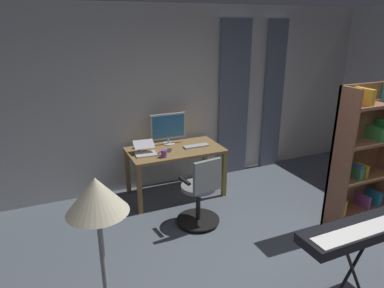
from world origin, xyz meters
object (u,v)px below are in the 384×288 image
Objects in this scene: computer_monitor at (168,127)px; bookshelf at (362,156)px; piano_keyboard at (359,232)px; cell_phone_by_monitor at (137,149)px; floor_lamp at (99,223)px; desk at (175,155)px; laptop at (145,151)px; cell_phone_face_up at (169,150)px; computer_keyboard at (196,146)px; office_chair at (201,194)px; mug_coffee at (164,154)px.

bookshelf is (-1.82, 1.92, -0.07)m from computer_monitor.
bookshelf is 1.48m from piano_keyboard.
floor_lamp reaches higher than cell_phone_by_monitor.
desk is 0.48m from laptop.
computer_monitor is at bearing 155.02° from cell_phone_by_monitor.
piano_keyboard is at bearing 140.61° from cell_phone_face_up.
computer_keyboard is 0.87m from cell_phone_by_monitor.
computer_keyboard is (-0.32, 0.04, 0.10)m from desk.
cell_phone_by_monitor is (0.05, -0.24, -0.05)m from laptop.
desk is at bearing 81.47° from office_chair.
floor_lamp is (1.22, 2.51, 0.66)m from mug_coffee.
mug_coffee is at bearing -68.22° from piano_keyboard.
mug_coffee is (0.26, 0.25, 0.14)m from desk.
mug_coffee reaches higher than cell_phone_face_up.
bookshelf is at bearing -161.61° from floor_lamp.
computer_monitor is at bearing -116.61° from mug_coffee.
cell_phone_by_monitor is at bearing 0.91° from cell_phone_face_up.
mug_coffee is 0.07× the size of bookshelf.
computer_keyboard is 3.01× the size of mug_coffee.
computer_monitor is 0.57m from laptop.
cell_phone_by_monitor is 1.13× the size of mug_coffee.
desk is 0.15m from cell_phone_face_up.
cell_phone_face_up is (0.09, -0.88, 0.30)m from office_chair.
cell_phone_face_up is 2.52m from bookshelf.
computer_monitor is 4.26× the size of mug_coffee.
cell_phone_face_up is at bearing 88.38° from office_chair.
computer_keyboard is at bearing 138.40° from computer_monitor.
laptop is at bearing 3.09° from desk.
office_chair reaches higher than cell_phone_face_up.
cell_phone_by_monitor is (0.49, -1.13, 0.30)m from office_chair.
floor_lamp is (1.02, 2.73, 0.66)m from laptop.
cell_phone_face_up is 3.13m from floor_lamp.
office_chair is 2.03m from bookshelf.
cell_phone_by_monitor is at bearing -61.96° from mug_coffee.
bookshelf reaches higher than desk.
office_chair is 6.54× the size of cell_phone_face_up.
floor_lamp reaches higher than office_chair.
piano_keyboard is at bearing 41.45° from bookshelf.
cell_phone_by_monitor is 0.47m from cell_phone_face_up.
office_chair is 2.56m from floor_lamp.
desk is 10.77× the size of mug_coffee.
piano_keyboard is at bearing 104.08° from computer_monitor.
cell_phone_by_monitor is 0.08× the size of bookshelf.
office_chair is 0.81× the size of piano_keyboard.
laptop is 2.80m from bookshelf.
computer_keyboard is 1.14× the size of laptop.
piano_keyboard is (-0.39, 2.59, -0.02)m from computer_keyboard.
laptop reaches higher than desk.
cell_phone_by_monitor and cell_phone_face_up have the same top height.
mug_coffee is (0.58, 0.21, 0.04)m from computer_keyboard.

